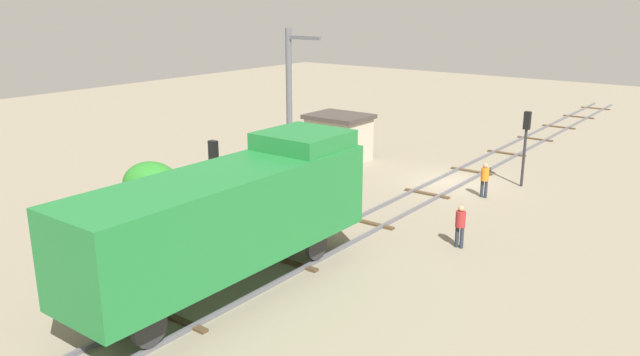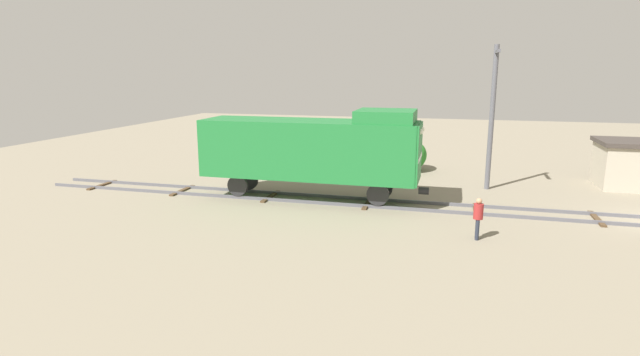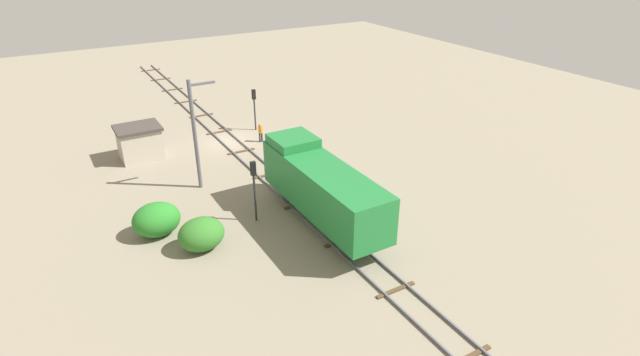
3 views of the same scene
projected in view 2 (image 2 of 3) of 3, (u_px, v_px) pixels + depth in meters
name	position (u px, v px, depth m)	size (l,w,h in m)	color
locomotive	(313.00, 148.00, 25.42)	(2.90, 11.60, 4.60)	#1E7233
traffic_signal_mid	(373.00, 138.00, 27.96)	(0.32, 0.34, 4.17)	#262628
worker_by_signal	(478.00, 215.00, 19.81)	(0.38, 0.38, 1.70)	#262B38
catenary_mast	(492.00, 114.00, 27.53)	(1.94, 0.28, 8.01)	#595960
relay_hut	(623.00, 163.00, 28.65)	(3.50, 2.90, 2.74)	#B2A893
bush_near	(362.00, 159.00, 32.51)	(2.73, 2.23, 1.99)	#307026
bush_mid	(409.00, 155.00, 33.53)	(2.90, 2.37, 2.11)	#287926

